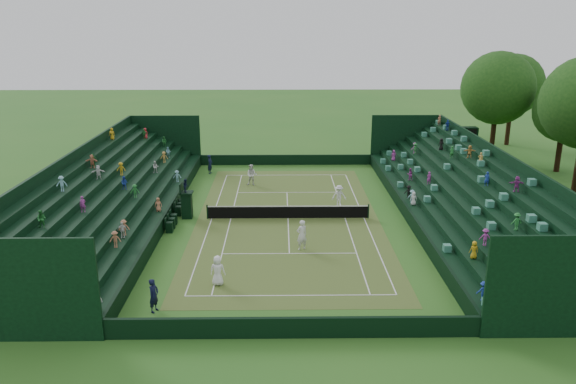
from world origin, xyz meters
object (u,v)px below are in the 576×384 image
player_far_east (339,196)px  player_near_west (218,271)px  umpire_chair (187,201)px  player_near_east (302,235)px  tennis_net (288,212)px  player_far_west (252,175)px

player_far_east → player_near_west: bearing=-122.9°
umpire_chair → player_near_east: (8.05, -6.00, -0.28)m
tennis_net → player_far_east: 4.80m
player_near_west → player_far_east: player_far_east is taller
player_far_west → umpire_chair: bearing=-110.4°
umpire_chair → player_near_east: 10.04m
player_near_west → player_near_east: (4.68, 4.83, 0.13)m
tennis_net → player_near_east: player_near_east is taller
player_near_west → player_far_east: bearing=-114.9°
tennis_net → player_near_west: size_ratio=6.99×
umpire_chair → player_far_east: bearing=12.4°
player_near_west → player_far_east: size_ratio=0.99×
player_near_west → player_far_west: player_far_west is taller
tennis_net → umpire_chair: 7.32m
player_far_west → tennis_net: bearing=-64.2°
player_near_east → player_far_east: (3.16, 8.46, -0.12)m
umpire_chair → player_far_west: bearing=63.0°
player_far_west → player_far_east: 9.13m
umpire_chair → player_near_west: size_ratio=1.74×
tennis_net → player_near_east: 5.80m
player_near_west → player_far_west: bearing=-87.1°
tennis_net → player_near_east: size_ratio=6.03×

